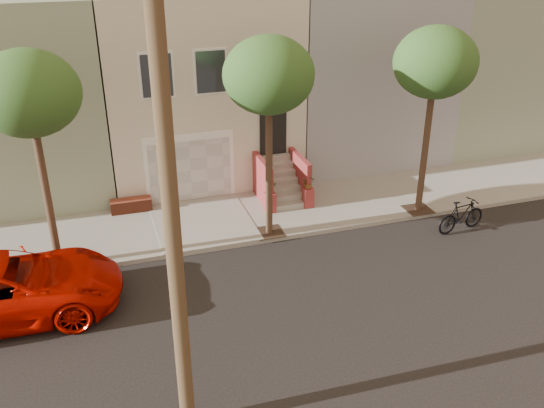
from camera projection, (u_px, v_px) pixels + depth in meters
name	position (u px, v px, depth m)	size (l,w,h in m)	color
ground	(278.00, 309.00, 15.61)	(90.00, 90.00, 0.00)	black
sidewalk	(229.00, 219.00, 20.17)	(40.00, 3.70, 0.15)	gray
house_row	(190.00, 77.00, 23.63)	(33.10, 11.70, 7.00)	beige
tree_left	(29.00, 95.00, 15.15)	(2.70, 2.57, 6.30)	#2D2116
tree_mid	(269.00, 77.00, 16.96)	(2.70, 2.57, 6.30)	#2D2116
tree_right	(435.00, 64.00, 18.49)	(2.70, 2.57, 6.30)	#2D2116
pickup_truck	(3.00, 289.00, 15.02)	(2.75, 5.96, 1.66)	#B60B00
motorcycle	(461.00, 216.00, 19.34)	(0.53, 1.88, 1.13)	black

